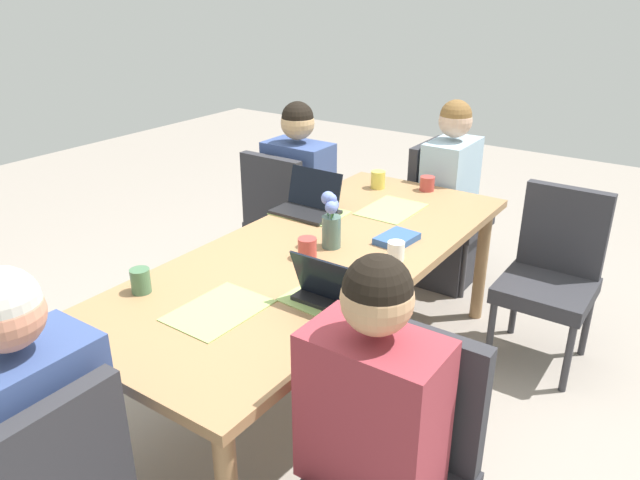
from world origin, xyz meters
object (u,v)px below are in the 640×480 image
(chair_far_left_mid, at_px, (284,215))
(coffee_mug_far_left, at_px, (307,248))
(laptop_near_left_far, at_px, (338,293))
(coffee_mug_near_right, at_px, (378,180))
(person_near_left_far, at_px, (370,458))
(flower_vase, at_px, (331,220))
(dining_table, at_px, (320,264))
(laptop_far_left_mid, at_px, (308,205))
(chair_head_right_right_near, at_px, (440,206))
(book_red_cover, at_px, (397,239))
(coffee_mug_near_left, at_px, (427,184))
(coffee_mug_centre_right, at_px, (396,251))
(person_far_left_mid, at_px, (299,210))
(person_head_left_left_near, at_px, (45,478))
(chair_near_left_far, at_px, (399,459))
(coffee_mug_centre_left, at_px, (141,281))
(chair_near_right_mid, at_px, (552,269))

(chair_far_left_mid, xyz_separation_m, coffee_mug_far_left, (-0.81, -0.76, 0.27))
(laptop_near_left_far, xyz_separation_m, coffee_mug_near_right, (1.27, 0.55, 0.01))
(person_near_left_far, bearing_deg, flower_vase, 39.85)
(dining_table, distance_m, laptop_far_left_mid, 0.49)
(chair_head_right_right_near, bearing_deg, book_red_cover, -166.35)
(person_near_left_far, distance_m, coffee_mug_near_left, 1.98)
(coffee_mug_centre_right, bearing_deg, chair_far_left_mid, 60.89)
(person_near_left_far, xyz_separation_m, coffee_mug_far_left, (0.70, 0.74, 0.24))
(dining_table, distance_m, person_far_left_mid, 1.06)
(person_far_left_mid, height_order, coffee_mug_centre_right, person_far_left_mid)
(laptop_far_left_mid, relative_size, coffee_mug_near_right, 3.16)
(person_head_left_left_near, height_order, chair_near_left_far, person_head_left_left_near)
(coffee_mug_centre_left, distance_m, book_red_cover, 1.16)
(coffee_mug_near_left, height_order, coffee_mug_centre_right, same)
(chair_far_left_mid, height_order, flower_vase, flower_vase)
(person_far_left_mid, relative_size, flower_vase, 4.59)
(coffee_mug_far_left, bearing_deg, person_far_left_mid, 38.47)
(coffee_mug_far_left, bearing_deg, person_near_left_far, -133.58)
(coffee_mug_near_right, bearing_deg, coffee_mug_centre_right, -145.82)
(person_far_left_mid, distance_m, coffee_mug_centre_right, 1.26)
(chair_near_left_far, bearing_deg, dining_table, 47.72)
(coffee_mug_centre_left, bearing_deg, coffee_mug_far_left, -29.09)
(flower_vase, xyz_separation_m, laptop_near_left_far, (-0.42, -0.31, -0.09))
(laptop_near_left_far, height_order, coffee_mug_near_right, laptop_near_left_far)
(chair_near_right_mid, bearing_deg, chair_head_right_right_near, 57.85)
(chair_near_left_far, height_order, flower_vase, flower_vase)
(chair_far_left_mid, bearing_deg, laptop_near_left_far, -134.36)
(chair_near_right_mid, bearing_deg, dining_table, 137.55)
(person_far_left_mid, bearing_deg, coffee_mug_near_left, -71.16)
(person_head_left_left_near, distance_m, coffee_mug_centre_right, 1.56)
(chair_head_right_right_near, relative_size, flower_vase, 3.45)
(chair_near_right_mid, distance_m, flower_vase, 1.20)
(person_head_left_left_near, xyz_separation_m, chair_near_right_mid, (2.29, -0.81, -0.03))
(chair_head_right_right_near, height_order, laptop_near_left_far, laptop_near_left_far)
(person_near_left_far, bearing_deg, book_red_cover, 24.72)
(coffee_mug_centre_left, distance_m, coffee_mug_far_left, 0.71)
(dining_table, distance_m, coffee_mug_centre_right, 0.36)
(book_red_cover, bearing_deg, person_far_left_mid, 66.98)
(chair_far_left_mid, distance_m, flower_vase, 1.08)
(chair_head_right_right_near, bearing_deg, laptop_near_left_far, -168.27)
(person_head_left_left_near, bearing_deg, coffee_mug_centre_right, -12.05)
(person_near_left_far, relative_size, flower_vase, 4.59)
(coffee_mug_centre_left, bearing_deg, chair_near_right_mid, -35.81)
(person_near_left_far, bearing_deg, person_head_left_left_near, 129.41)
(dining_table, xyz_separation_m, person_head_left_left_near, (-1.40, -0.00, -0.13))
(dining_table, height_order, book_red_cover, book_red_cover)
(chair_head_right_right_near, bearing_deg, dining_table, -178.41)
(coffee_mug_near_left, distance_m, coffee_mug_near_right, 0.28)
(chair_far_left_mid, relative_size, chair_head_right_right_near, 1.00)
(laptop_near_left_far, height_order, book_red_cover, laptop_near_left_far)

